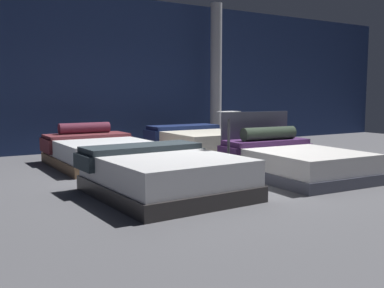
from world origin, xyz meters
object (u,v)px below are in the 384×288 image
(price_sign, at_px, (228,156))
(support_pillar, at_px, (216,75))
(bed_0, at_px, (165,174))
(bed_2, at_px, (98,151))
(bed_3, at_px, (199,143))
(bed_1, at_px, (292,160))

(price_sign, relative_size, support_pillar, 0.30)
(bed_0, height_order, bed_2, bed_2)
(bed_0, distance_m, bed_2, 2.74)
(bed_2, height_order, bed_3, bed_2)
(support_pillar, bearing_deg, bed_0, -130.83)
(price_sign, distance_m, support_pillar, 5.01)
(bed_1, relative_size, bed_2, 1.03)
(bed_2, bearing_deg, bed_1, -50.35)
(bed_2, height_order, support_pillar, support_pillar)
(bed_0, bearing_deg, bed_3, 48.41)
(bed_1, relative_size, price_sign, 2.14)
(bed_2, xyz_separation_m, bed_3, (2.17, 0.02, 0.02))
(support_pillar, bearing_deg, bed_3, -133.56)
(bed_3, relative_size, support_pillar, 0.58)
(bed_0, height_order, bed_1, bed_1)
(price_sign, bearing_deg, support_pillar, 57.95)
(bed_3, distance_m, price_sign, 2.80)
(bed_3, bearing_deg, bed_1, -89.02)
(bed_2, height_order, price_sign, price_sign)
(bed_0, xyz_separation_m, bed_2, (0.08, 2.74, -0.01))
(bed_0, distance_m, price_sign, 1.16)
(bed_1, distance_m, support_pillar, 4.66)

